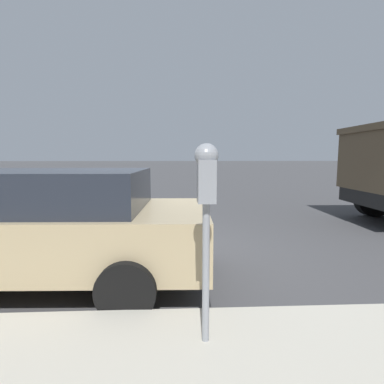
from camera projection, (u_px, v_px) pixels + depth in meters
name	position (u px, v px, depth m)	size (l,w,h in m)	color
ground_plane	(154.00, 255.00, 5.23)	(220.00, 220.00, 0.00)	#424244
parking_meter	(206.00, 192.00, 2.38)	(0.21, 0.19, 1.65)	gray
car_tan	(33.00, 224.00, 3.98)	(2.24, 4.82, 1.53)	tan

